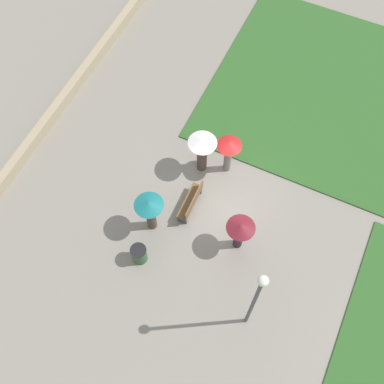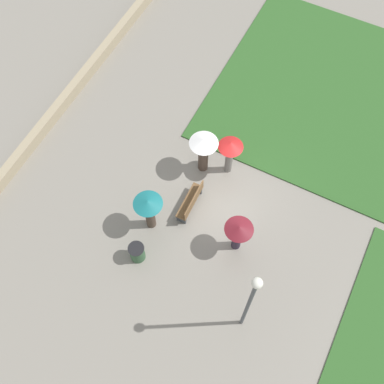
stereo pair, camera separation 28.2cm
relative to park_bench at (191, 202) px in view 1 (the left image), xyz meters
name	(u,v)px [view 1 (the left image)]	position (x,y,z in m)	size (l,w,h in m)	color
ground_plane	(227,194)	(-1.07, 1.01, -0.46)	(90.00, 90.00, 0.00)	gray
lawn_patch_near	(317,88)	(-7.61, 2.53, -0.43)	(9.81, 8.75, 0.06)	#2D5B26
parapet_wall	(50,118)	(-1.07, -7.06, -0.19)	(45.00, 0.35, 0.55)	tan
park_bench	(191,202)	(0.00, 0.00, 0.00)	(1.61, 0.46, 0.90)	brown
lamp_post	(256,297)	(3.12, 3.53, 2.53)	(0.32, 0.32, 4.70)	#474C51
trash_bin	(139,254)	(2.67, -0.80, -0.05)	(0.59, 0.59, 0.83)	#335638
crowd_person_red	(229,149)	(-2.15, 0.54, 0.97)	(0.96, 0.96, 1.92)	slate
crowd_person_teal	(150,210)	(1.32, -1.01, 0.85)	(1.06, 1.06, 1.91)	#47382D
crowd_person_white	(202,149)	(-1.79, -0.39, 0.88)	(1.10, 1.10, 1.97)	#47382D
crowd_person_maroon	(240,231)	(0.66, 2.18, 0.76)	(1.03, 1.03, 1.71)	#2D2333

